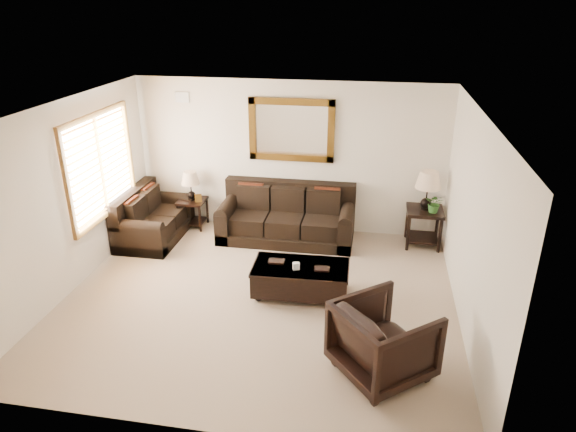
% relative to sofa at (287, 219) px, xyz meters
% --- Properties ---
extents(room, '(5.51, 5.01, 2.71)m').
position_rel_sofa_xyz_m(room, '(-0.05, -2.04, 1.00)').
color(room, tan).
rests_on(room, ground).
extents(window, '(0.07, 1.96, 1.66)m').
position_rel_sofa_xyz_m(window, '(-2.74, -1.14, 1.20)').
color(window, white).
rests_on(window, room).
extents(mirror, '(1.50, 0.06, 1.10)m').
position_rel_sofa_xyz_m(mirror, '(0.00, 0.43, 1.50)').
color(mirror, '#4C280F').
rests_on(mirror, room).
extents(air_vent, '(0.25, 0.02, 0.18)m').
position_rel_sofa_xyz_m(air_vent, '(-1.95, 0.44, 2.00)').
color(air_vent, '#999999').
rests_on(air_vent, room).
extents(sofa, '(2.34, 1.01, 0.96)m').
position_rel_sofa_xyz_m(sofa, '(0.00, 0.00, 0.00)').
color(sofa, black).
rests_on(sofa, room).
extents(loveseat, '(0.93, 1.56, 0.88)m').
position_rel_sofa_xyz_m(loveseat, '(-2.37, -0.42, -0.02)').
color(loveseat, black).
rests_on(loveseat, room).
extents(end_table_left, '(0.49, 0.49, 1.07)m').
position_rel_sofa_xyz_m(end_table_left, '(-1.81, 0.18, 0.35)').
color(end_table_left, black).
rests_on(end_table_left, room).
extents(end_table_right, '(0.61, 0.61, 1.33)m').
position_rel_sofa_xyz_m(end_table_right, '(2.35, 0.12, 0.52)').
color(end_table_right, black).
rests_on(end_table_right, room).
extents(coffee_table, '(1.38, 0.77, 0.58)m').
position_rel_sofa_xyz_m(coffee_table, '(0.52, -1.85, -0.06)').
color(coffee_table, black).
rests_on(coffee_table, room).
extents(armchair, '(1.28, 1.29, 0.97)m').
position_rel_sofa_xyz_m(armchair, '(1.69, -3.35, 0.14)').
color(armchair, black).
rests_on(armchair, floor).
extents(potted_plant, '(0.38, 0.40, 0.25)m').
position_rel_sofa_xyz_m(potted_plant, '(2.49, 0.01, 0.44)').
color(potted_plant, '#2C5E20').
rests_on(potted_plant, end_table_right).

